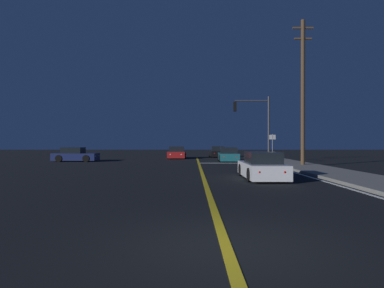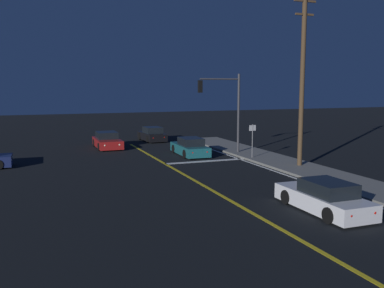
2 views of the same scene
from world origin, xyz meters
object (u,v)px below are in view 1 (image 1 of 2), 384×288
Objects in this scene: car_mid_block_white at (262,167)px; traffic_signal_near_right at (257,119)px; car_distant_tail_navy at (75,155)px; car_following_oncoming_black at (217,152)px; car_parked_curb_teal at (228,155)px; utility_pole_right at (303,91)px; car_far_approaching_red at (177,153)px; street_sign_corner at (273,144)px.

traffic_signal_near_right is at bearing 80.65° from car_mid_block_white.
car_distant_tail_navy is at bearing -1.45° from traffic_signal_near_right.
car_parked_curb_teal is at bearing -90.15° from car_following_oncoming_black.
traffic_signal_near_right reaches higher than car_mid_block_white.
utility_pole_right is at bearing 61.15° from car_mid_block_white.
car_distant_tail_navy and car_far_approaching_red have the same top height.
car_far_approaching_red is at bearing 131.86° from car_parked_curb_teal.
car_mid_block_white is 12.87m from street_sign_corner.
car_parked_curb_teal is 1.81× the size of street_sign_corner.
car_parked_curb_teal is (-0.02, 15.81, -0.00)m from car_mid_block_white.
utility_pole_right is (4.82, -7.16, 5.07)m from car_parked_curb_teal.
car_following_oncoming_black and car_far_approaching_red have the same top height.
car_following_oncoming_black is 5.75m from car_far_approaching_red.
car_following_oncoming_black is at bearing -73.40° from traffic_signal_near_right.
utility_pole_right reaches higher than car_following_oncoming_black.
street_sign_corner reaches higher than car_mid_block_white.
street_sign_corner is (3.42, -3.44, 1.10)m from car_parked_curb_teal.
car_far_approaching_red is at bearing -149.15° from car_following_oncoming_black.
traffic_signal_near_right reaches higher than car_parked_curb_teal.
traffic_signal_near_right reaches higher than car_distant_tail_navy.
car_parked_curb_teal is at bearing 123.95° from utility_pole_right.
car_far_approaching_red is at bearing -41.05° from traffic_signal_near_right.
car_distant_tail_navy is at bearing 33.94° from car_far_approaching_red.
traffic_signal_near_right is at bearing -75.91° from car_following_oncoming_black.
car_mid_block_white is 15.76m from traffic_signal_near_right.
utility_pole_right is (2.25, -6.52, 1.63)m from traffic_signal_near_right.
traffic_signal_near_right is at bearing -12.43° from car_parked_curb_teal.
car_far_approaching_red and car_parked_curb_teal have the same top height.
traffic_signal_near_right is (2.58, -0.64, 3.45)m from car_parked_curb_teal.
traffic_signal_near_right is 3.75m from street_sign_corner.
car_parked_curb_teal is (0.38, -9.28, 0.00)m from car_following_oncoming_black.
car_mid_block_white is 11.11m from utility_pole_right.
street_sign_corner is at bearing 110.62° from utility_pole_right.
car_far_approaching_red is (-4.80, -3.16, 0.00)m from car_following_oncoming_black.
car_distant_tail_navy is 17.06m from car_following_oncoming_black.
car_parked_curb_teal is at bearing 130.21° from car_far_approaching_red.
car_following_oncoming_black is 13.32m from street_sign_corner.
street_sign_corner reaches higher than car_following_oncoming_black.
car_mid_block_white is at bearing -105.40° from street_sign_corner.
car_mid_block_white and car_far_approaching_red have the same top height.
car_distant_tail_navy is 0.92× the size of car_parked_curb_teal.
car_distant_tail_navy and car_parked_curb_teal have the same top height.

